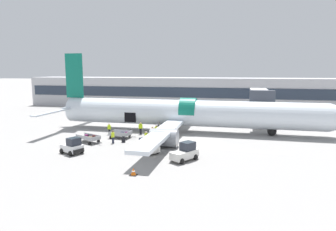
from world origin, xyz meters
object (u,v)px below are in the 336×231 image
(ground_crew_loader_a, at_px, (141,128))
(ground_crew_marshal, at_px, (152,132))
(airplane, at_px, (185,113))
(ground_crew_loader_b, at_px, (156,131))
(ground_crew_supervisor, at_px, (113,137))
(baggage_tug_lead, at_px, (72,147))
(baggage_cart_queued, at_px, (89,138))
(ground_crew_driver, at_px, (146,138))
(ground_crew_helper, at_px, (109,129))
(baggage_cart_loading, at_px, (121,135))
(suitcase_on_tarmac_upright, at_px, (123,140))
(baggage_tug_rear, at_px, (148,147))
(baggage_tug_mid, at_px, (185,153))

(ground_crew_loader_a, xyz_separation_m, ground_crew_marshal, (2.32, -2.10, -0.06))
(airplane, height_order, ground_crew_marshal, airplane)
(airplane, xyz_separation_m, ground_crew_marshal, (-3.36, -5.38, -1.82))
(ground_crew_loader_b, relative_size, ground_crew_supervisor, 1.02)
(baggage_tug_lead, height_order, baggage_cart_queued, baggage_tug_lead)
(baggage_cart_queued, distance_m, ground_crew_driver, 7.28)
(baggage_tug_lead, height_order, ground_crew_driver, baggage_tug_lead)
(baggage_tug_lead, distance_m, ground_crew_helper, 9.83)
(baggage_cart_loading, distance_m, suitcase_on_tarmac_upright, 2.52)
(baggage_tug_lead, distance_m, ground_crew_supervisor, 5.80)
(baggage_tug_rear, bearing_deg, airplane, 80.78)
(baggage_cart_loading, distance_m, ground_crew_loader_b, 4.66)
(baggage_cart_loading, bearing_deg, ground_crew_marshal, 10.56)
(baggage_cart_queued, bearing_deg, baggage_tug_mid, -19.43)
(baggage_cart_queued, distance_m, suitcase_on_tarmac_upright, 4.25)
(baggage_tug_lead, height_order, baggage_cart_loading, baggage_tug_lead)
(baggage_tug_lead, bearing_deg, ground_crew_loader_a, 70.15)
(baggage_tug_rear, distance_m, ground_crew_driver, 3.23)
(baggage_cart_queued, bearing_deg, ground_crew_marshal, 30.18)
(baggage_tug_rear, bearing_deg, ground_crew_helper, 136.24)
(ground_crew_loader_a, xyz_separation_m, suitcase_on_tarmac_upright, (-0.55, -5.08, -0.57))
(baggage_tug_rear, relative_size, ground_crew_helper, 1.88)
(ground_crew_supervisor, bearing_deg, ground_crew_loader_b, 47.15)
(ground_crew_driver, height_order, ground_crew_helper, ground_crew_driver)
(ground_crew_loader_a, distance_m, suitcase_on_tarmac_upright, 5.14)
(baggage_tug_mid, xyz_separation_m, ground_crew_loader_a, (-8.18, 10.68, 0.14))
(airplane, distance_m, suitcase_on_tarmac_upright, 10.68)
(baggage_cart_queued, height_order, ground_crew_loader_b, ground_crew_loader_b)
(baggage_tug_mid, height_order, suitcase_on_tarmac_upright, baggage_tug_mid)
(ground_crew_supervisor, xyz_separation_m, ground_crew_helper, (-2.53, 4.52, 0.00))
(airplane, xyz_separation_m, ground_crew_supervisor, (-7.32, -9.02, -1.84))
(baggage_tug_mid, xyz_separation_m, baggage_cart_queued, (-12.84, 4.53, -0.24))
(suitcase_on_tarmac_upright, bearing_deg, baggage_tug_mid, -32.72)
(ground_crew_driver, bearing_deg, ground_crew_supervisor, 179.89)
(baggage_tug_rear, xyz_separation_m, ground_crew_marshal, (-1.41, 6.67, 0.19))
(baggage_tug_lead, distance_m, ground_crew_loader_a, 11.75)
(baggage_tug_mid, xyz_separation_m, suitcase_on_tarmac_upright, (-8.73, 5.61, -0.44))
(baggage_tug_mid, bearing_deg, airplane, 100.15)
(baggage_tug_lead, xyz_separation_m, baggage_tug_mid, (12.17, 0.36, 0.03))
(baggage_tug_lead, relative_size, ground_crew_supervisor, 1.76)
(baggage_tug_lead, bearing_deg, ground_crew_marshal, 54.81)
(baggage_cart_loading, relative_size, suitcase_on_tarmac_upright, 4.86)
(ground_crew_helper, bearing_deg, baggage_cart_loading, -34.01)
(ground_crew_loader_b, height_order, ground_crew_driver, ground_crew_driver)
(baggage_tug_mid, xyz_separation_m, ground_crew_marshal, (-5.86, 8.58, 0.08))
(ground_crew_loader_b, height_order, ground_crew_helper, ground_crew_loader_b)
(baggage_cart_loading, xyz_separation_m, ground_crew_loader_b, (4.33, 1.67, 0.39))
(ground_crew_loader_b, relative_size, ground_crew_helper, 1.01)
(airplane, bearing_deg, ground_crew_marshal, -122.02)
(ground_crew_supervisor, bearing_deg, baggage_tug_mid, -26.71)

